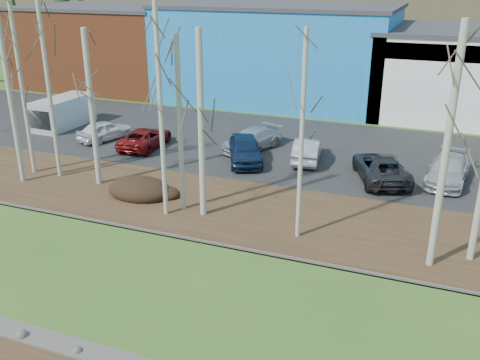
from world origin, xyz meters
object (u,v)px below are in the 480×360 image
at_px(car_3, 245,149).
at_px(car_4, 307,150).
at_px(van_grey, 61,113).
at_px(car_0, 105,130).
at_px(car_2, 252,140).
at_px(car_5, 381,167).
at_px(car_1, 145,138).
at_px(car_6, 448,170).

bearing_deg(car_3, car_4, -1.27).
distance_m(car_4, van_grey, 18.85).
bearing_deg(car_0, van_grey, 1.30).
bearing_deg(car_2, car_3, -58.73).
bearing_deg(car_3, car_5, -25.65).
bearing_deg(car_1, car_0, -11.61).
distance_m(car_2, car_3, 2.44).
bearing_deg(car_6, car_0, -173.58).
bearing_deg(car_5, car_4, -40.33).
relative_size(car_1, car_4, 1.07).
xyz_separation_m(car_1, van_grey, (-8.26, 1.97, 0.44)).
distance_m(car_0, van_grey, 5.06).
bearing_deg(van_grey, car_6, -0.61).
height_order(car_0, van_grey, van_grey).
bearing_deg(car_1, van_grey, -17.38).
bearing_deg(car_3, car_2, 75.37).
xyz_separation_m(car_1, car_5, (15.16, -0.35, 0.08)).
height_order(car_1, car_5, car_5).
bearing_deg(car_6, car_5, -157.75).
bearing_deg(car_4, car_0, -5.88).
bearing_deg(car_6, car_4, -178.26).
height_order(car_2, van_grey, van_grey).
distance_m(car_4, car_6, 8.08).
relative_size(car_3, car_5, 0.90).
bearing_deg(car_1, car_2, -166.44).
bearing_deg(car_6, car_1, -172.06).
xyz_separation_m(car_5, car_6, (3.47, 1.02, -0.02)).
bearing_deg(car_5, car_1, -22.42).
height_order(car_4, car_6, car_4).
distance_m(car_5, van_grey, 23.54).
bearing_deg(car_4, car_5, 151.66).
relative_size(car_5, van_grey, 1.04).
relative_size(car_4, car_6, 0.89).
bearing_deg(car_1, car_4, -177.23).
height_order(car_0, car_6, car_6).
xyz_separation_m(car_4, car_6, (8.05, -0.58, -0.01)).
relative_size(car_3, car_6, 0.97).
xyz_separation_m(car_3, car_5, (8.05, -0.06, -0.08)).
bearing_deg(van_grey, car_5, -3.49).
xyz_separation_m(car_1, car_4, (10.57, 1.25, 0.07)).
relative_size(car_6, van_grey, 0.97).
distance_m(car_3, van_grey, 15.53).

